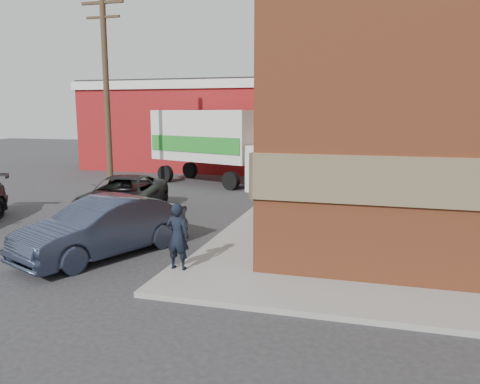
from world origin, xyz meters
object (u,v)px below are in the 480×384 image
Objects in this scene: man at (178,236)px; sedan at (103,228)px; warehouse at (218,125)px; suv_a at (123,196)px; box_truck at (220,142)px; utility_pole at (106,87)px.

man reaches higher than sedan.
sedan is at bearing -13.45° from man.
warehouse reaches higher than suv_a.
warehouse is at bearing -70.05° from man.
man is at bearing -56.32° from box_truck.
suv_a is (-1.97, 4.45, -0.05)m from sedan.
sedan is (4.91, -8.50, -4.00)m from utility_pole.
warehouse is 11.27m from utility_pole.
man is 0.19× the size of box_truck.
man is at bearing -51.72° from utility_pole.
man reaches higher than suv_a.
man is 2.51m from sedan.
box_truck is at bearing -70.85° from warehouse.
sedan is at bearing -59.99° from utility_pole.
warehouse is 2.06× the size of box_truck.
sedan is (-2.39, 0.75, -0.14)m from man.
sedan is 4.87m from suv_a.
suv_a is (2.94, -4.05, -4.05)m from utility_pole.
warehouse is 1.81× the size of utility_pole.
box_truck is (1.12, 7.69, 1.47)m from suv_a.
man is (5.80, -20.25, -1.93)m from warehouse.
utility_pole is 1.80× the size of suv_a.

